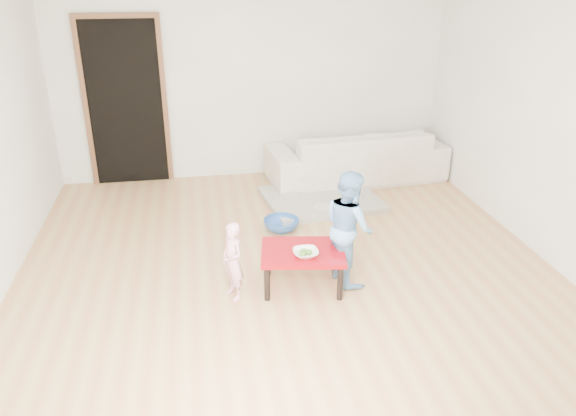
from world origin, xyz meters
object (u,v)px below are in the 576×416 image
object	(u,v)px
red_table	(303,268)
child_pink	(233,261)
basin	(281,225)
sofa	(356,155)
bowl	(306,253)
child_blue	(349,227)

from	to	relation	value
red_table	child_pink	distance (m)	0.64
child_pink	basin	size ratio (longest dim) A/B	1.80
sofa	basin	distance (m)	1.84
sofa	bowl	bearing A→B (deg)	59.88
sofa	red_table	world-z (taller)	sofa
red_table	bowl	world-z (taller)	bowl
red_table	bowl	size ratio (longest dim) A/B	3.34
sofa	child_pink	bearing A→B (deg)	49.34
sofa	child_pink	size ratio (longest dim) A/B	3.29
child_blue	basin	size ratio (longest dim) A/B	2.70
red_table	basin	world-z (taller)	red_table
sofa	child_pink	distance (m)	3.17
bowl	child_blue	world-z (taller)	child_blue
bowl	basin	world-z (taller)	bowl
red_table	child_blue	world-z (taller)	child_blue
sofa	red_table	distance (m)	2.80
red_table	basin	distance (m)	1.17
bowl	child_pink	distance (m)	0.62
sofa	basin	world-z (taller)	sofa
red_table	child_pink	size ratio (longest dim) A/B	1.04
child_pink	basin	world-z (taller)	child_pink
child_pink	child_blue	xyz separation A→B (m)	(1.04, 0.14, 0.17)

